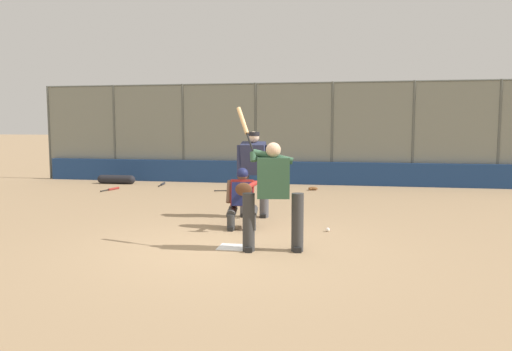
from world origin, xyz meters
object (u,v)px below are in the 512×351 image
at_px(catcher_behind_plate, 242,197).
at_px(fielding_glove_on_dirt, 313,188).
at_px(spare_bat_near_backstop, 112,189).
at_px(spare_bat_third_base_side, 233,190).
at_px(umpire_home, 254,171).
at_px(baseball_loose, 328,230).
at_px(equipment_bag_dugout_side, 116,179).
at_px(spare_bat_by_padding, 162,184).
at_px(batter_at_plate, 273,192).

height_order(catcher_behind_plate, fielding_glove_on_dirt, catcher_behind_plate).
bearing_deg(spare_bat_near_backstop, catcher_behind_plate, -123.19).
relative_size(catcher_behind_plate, spare_bat_third_base_side, 1.40).
distance_m(catcher_behind_plate, umpire_home, 1.23).
bearing_deg(baseball_loose, equipment_bag_dugout_side, -40.78).
bearing_deg(fielding_glove_on_dirt, baseball_loose, 96.77).
bearing_deg(equipment_bag_dugout_side, spare_bat_third_base_side, 164.33).
bearing_deg(spare_bat_by_padding, baseball_loose, -146.15).
height_order(catcher_behind_plate, spare_bat_third_base_side, catcher_behind_plate).
distance_m(batter_at_plate, spare_bat_by_padding, 9.01).
bearing_deg(fielding_glove_on_dirt, spare_bat_near_backstop, 10.37).
height_order(baseball_loose, equipment_bag_dugout_side, equipment_bag_dugout_side).
xyz_separation_m(batter_at_plate, spare_bat_near_backstop, (5.76, -6.21, -0.88)).
distance_m(spare_bat_near_backstop, fielding_glove_on_dirt, 5.96).
relative_size(umpire_home, spare_bat_near_backstop, 2.12).
bearing_deg(equipment_bag_dugout_side, baseball_loose, 139.22).
relative_size(umpire_home, equipment_bag_dugout_side, 1.37).
height_order(batter_at_plate, catcher_behind_plate, batter_at_plate).
bearing_deg(equipment_bag_dugout_side, spare_bat_near_backstop, 111.99).
xyz_separation_m(spare_bat_near_backstop, spare_bat_third_base_side, (-3.60, -0.33, -0.00)).
bearing_deg(fielding_glove_on_dirt, catcher_behind_plate, 81.09).
relative_size(catcher_behind_plate, spare_bat_near_backstop, 1.34).
bearing_deg(baseball_loose, umpire_home, -35.75).
xyz_separation_m(catcher_behind_plate, spare_bat_near_backstop, (4.96, -4.68, -0.55)).
distance_m(batter_at_plate, umpire_home, 2.81).
height_order(umpire_home, spare_bat_by_padding, umpire_home).
relative_size(spare_bat_near_backstop, equipment_bag_dugout_side, 0.65).
height_order(batter_at_plate, umpire_home, batter_at_plate).
bearing_deg(baseball_loose, fielding_glove_on_dirt, -83.23).
relative_size(spare_bat_by_padding, fielding_glove_on_dirt, 2.92).
relative_size(batter_at_plate, fielding_glove_on_dirt, 7.83).
bearing_deg(fielding_glove_on_dirt, spare_bat_by_padding, -3.90).
height_order(catcher_behind_plate, umpire_home, umpire_home).
bearing_deg(spare_bat_by_padding, spare_bat_near_backstop, 135.30).
relative_size(spare_bat_near_backstop, spare_bat_third_base_side, 1.04).
xyz_separation_m(umpire_home, baseball_loose, (-1.58, 1.14, -0.93)).
bearing_deg(spare_bat_by_padding, batter_at_plate, -156.58).
bearing_deg(catcher_behind_plate, fielding_glove_on_dirt, -105.68).
bearing_deg(baseball_loose, batter_at_plate, 63.30).
relative_size(catcher_behind_plate, fielding_glove_on_dirt, 4.02).
height_order(spare_bat_by_padding, equipment_bag_dugout_side, equipment_bag_dugout_side).
distance_m(spare_bat_near_backstop, baseball_loose, 8.03).
relative_size(spare_bat_by_padding, baseball_loose, 11.17).
distance_m(spare_bat_third_base_side, baseball_loose, 5.79).
relative_size(batter_at_plate, spare_bat_third_base_side, 2.72).
distance_m(umpire_home, fielding_glove_on_dirt, 4.77).
bearing_deg(umpire_home, catcher_behind_plate, 90.14).
bearing_deg(fielding_glove_on_dirt, umpire_home, 78.85).
xyz_separation_m(spare_bat_by_padding, fielding_glove_on_dirt, (-4.83, 0.33, 0.02)).
relative_size(fielding_glove_on_dirt, equipment_bag_dugout_side, 0.22).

